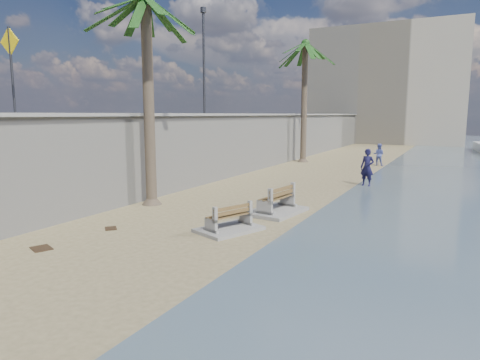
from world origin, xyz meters
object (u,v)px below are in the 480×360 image
(palm_mid, at_px, (145,2))
(person_b, at_px, (379,153))
(bench_far, at_px, (276,202))
(palm_back, at_px, (305,46))
(bench_near, at_px, (229,220))
(person_a, at_px, (367,165))

(palm_mid, height_order, person_b, palm_mid)
(bench_far, xyz_separation_m, person_b, (0.77, 16.81, 0.44))
(palm_mid, distance_m, person_b, 19.83)
(palm_mid, bearing_deg, person_b, 71.91)
(bench_far, height_order, palm_back, palm_back)
(bench_near, bearing_deg, person_b, 86.70)
(palm_mid, height_order, palm_back, palm_back)
(palm_mid, bearing_deg, bench_near, -23.78)
(palm_back, bearing_deg, bench_near, -77.48)
(palm_back, height_order, person_b, palm_back)
(person_a, bearing_deg, palm_mid, -115.86)
(bench_near, height_order, palm_back, palm_back)
(bench_near, xyz_separation_m, palm_mid, (-4.64, 2.05, 7.35))
(palm_mid, bearing_deg, person_a, 51.35)
(person_a, bearing_deg, bench_far, -90.23)
(palm_back, bearing_deg, person_a, -54.57)
(palm_back, relative_size, person_a, 4.44)
(bench_near, bearing_deg, palm_mid, 156.22)
(palm_mid, distance_m, palm_back, 17.57)
(person_a, distance_m, person_b, 9.29)
(bench_far, bearing_deg, palm_mid, -170.04)
(palm_mid, relative_size, person_b, 5.10)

